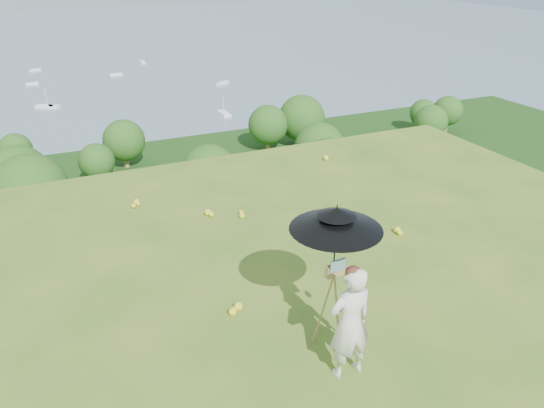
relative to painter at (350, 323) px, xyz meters
name	(u,v)px	position (x,y,z in m)	size (l,w,h in m)	color
ground	(366,287)	(1.36, 1.59, -0.82)	(14.00, 14.00, 0.00)	#3B6B1E
forest_slope	(136,351)	(1.36, 36.59, -29.82)	(140.00, 56.00, 22.00)	#16360E
shoreline_tier	(92,232)	(1.36, 76.59, -36.82)	(170.00, 28.00, 8.00)	gray
bay_water	(39,56)	(1.36, 241.59, -34.82)	(700.00, 700.00, 0.00)	slate
slope_trees	(118,219)	(1.36, 36.59, -15.82)	(110.00, 50.00, 6.00)	#215319
harbor_town	(85,196)	(1.36, 76.59, -30.32)	(110.00, 22.00, 5.00)	silver
moored_boats	(5,103)	(-11.14, 162.59, -34.47)	(140.00, 140.00, 0.70)	white
wildflowers	(358,276)	(1.36, 1.84, -0.76)	(10.00, 10.50, 0.12)	yellow
painter	(350,323)	(0.00, 0.00, 0.00)	(0.60, 0.39, 1.65)	silver
field_easel	(333,302)	(0.11, 0.60, -0.11)	(0.54, 0.54, 1.43)	olive
sun_umbrella	(335,240)	(0.11, 0.63, 0.86)	(1.22, 1.22, 1.01)	black
painter_cap	(354,271)	(0.00, 0.00, 0.78)	(0.21, 0.25, 0.10)	#DD7984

